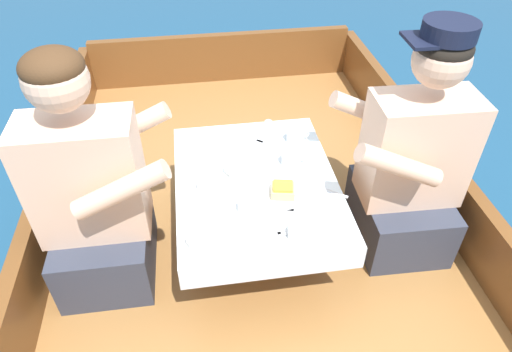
{
  "coord_description": "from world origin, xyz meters",
  "views": [
    {
      "loc": [
        -0.21,
        -1.37,
        1.9
      ],
      "look_at": [
        0.0,
        0.04,
        0.72
      ],
      "focal_mm": 32.0,
      "sensor_mm": 36.0,
      "label": 1
    }
  ],
  "objects_px": {
    "sandwich": "(283,190)",
    "coffee_cup_port": "(248,206)",
    "person_port": "(94,198)",
    "person_starboard": "(410,167)",
    "coffee_cup_starboard": "(291,158)",
    "coffee_cup_center": "(295,135)"
  },
  "relations": [
    {
      "from": "sandwich",
      "to": "person_port",
      "type": "bearing_deg",
      "value": 176.07
    },
    {
      "from": "coffee_cup_starboard",
      "to": "person_starboard",
      "type": "bearing_deg",
      "value": -17.38
    },
    {
      "from": "sandwich",
      "to": "coffee_cup_starboard",
      "type": "bearing_deg",
      "value": 68.71
    },
    {
      "from": "person_starboard",
      "to": "coffee_cup_starboard",
      "type": "height_order",
      "value": "person_starboard"
    },
    {
      "from": "sandwich",
      "to": "coffee_cup_center",
      "type": "height_order",
      "value": "coffee_cup_center"
    },
    {
      "from": "coffee_cup_starboard",
      "to": "sandwich",
      "type": "bearing_deg",
      "value": -111.29
    },
    {
      "from": "coffee_cup_port",
      "to": "coffee_cup_center",
      "type": "xyz_separation_m",
      "value": [
        0.27,
        0.42,
        0.01
      ]
    },
    {
      "from": "person_starboard",
      "to": "person_port",
      "type": "bearing_deg",
      "value": 1.83
    },
    {
      "from": "person_starboard",
      "to": "coffee_cup_port",
      "type": "relative_size",
      "value": 9.96
    },
    {
      "from": "person_starboard",
      "to": "coffee_cup_center",
      "type": "height_order",
      "value": "person_starboard"
    },
    {
      "from": "coffee_cup_center",
      "to": "person_starboard",
      "type": "bearing_deg",
      "value": -36.83
    },
    {
      "from": "person_port",
      "to": "coffee_cup_port",
      "type": "height_order",
      "value": "person_port"
    },
    {
      "from": "sandwich",
      "to": "coffee_cup_center",
      "type": "relative_size",
      "value": 1.02
    },
    {
      "from": "person_port",
      "to": "coffee_cup_starboard",
      "type": "height_order",
      "value": "person_port"
    },
    {
      "from": "coffee_cup_port",
      "to": "coffee_cup_starboard",
      "type": "bearing_deg",
      "value": 49.57
    },
    {
      "from": "coffee_cup_starboard",
      "to": "coffee_cup_center",
      "type": "xyz_separation_m",
      "value": [
        0.05,
        0.16,
        0.0
      ]
    },
    {
      "from": "person_port",
      "to": "coffee_cup_port",
      "type": "distance_m",
      "value": 0.58
    },
    {
      "from": "person_starboard",
      "to": "sandwich",
      "type": "relative_size",
      "value": 9.63
    },
    {
      "from": "coffee_cup_center",
      "to": "coffee_cup_starboard",
      "type": "bearing_deg",
      "value": -107.99
    },
    {
      "from": "sandwich",
      "to": "coffee_cup_port",
      "type": "relative_size",
      "value": 1.03
    },
    {
      "from": "coffee_cup_port",
      "to": "coffee_cup_center",
      "type": "distance_m",
      "value": 0.5
    },
    {
      "from": "person_starboard",
      "to": "coffee_cup_center",
      "type": "xyz_separation_m",
      "value": [
        -0.41,
        0.31,
        -0.01
      ]
    }
  ]
}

